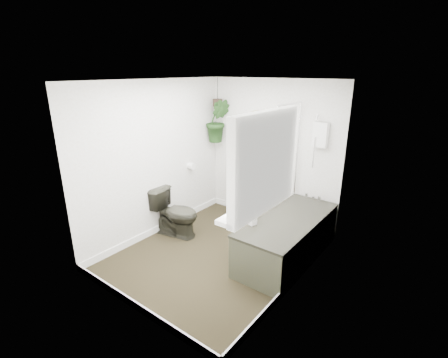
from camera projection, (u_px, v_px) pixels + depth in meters
The scene contains 22 objects.
floor at pixel (217, 254), 4.50m from camera, with size 2.30×2.80×0.02m, color black.
ceiling at pixel (216, 79), 3.75m from camera, with size 2.30×2.80×0.02m, color white.
wall_back at pixel (272, 153), 5.19m from camera, with size 2.30×0.02×2.30m, color white.
wall_front at pixel (124, 211), 3.06m from camera, with size 2.30×0.02×2.30m, color white.
wall_left at pixel (155, 160), 4.79m from camera, with size 0.02×2.80×2.30m, color white.
wall_right at pixel (302, 195), 3.46m from camera, with size 0.02×2.80×2.30m, color white.
skirting at pixel (217, 250), 4.48m from camera, with size 2.30×2.80×0.10m, color white.
bathtub at pixel (288, 238), 4.32m from camera, with size 0.72×1.72×0.58m, color black, non-canonical shape.
bath_screen at pixel (287, 155), 4.56m from camera, with size 0.04×0.72×1.40m, color silver, non-canonical shape.
shower_box at pixel (321, 135), 4.55m from camera, with size 0.20×0.10×0.35m, color white.
oval_mirror at pixel (256, 130), 5.21m from camera, with size 0.46×0.03×0.62m, color #BBB396.
wall_sconce at pixel (235, 133), 5.46m from camera, with size 0.04×0.04×0.22m, color black.
toilet_roll_holder at pixel (191, 166), 5.36m from camera, with size 0.11×0.11×0.11m, color white.
window_recess at pixel (265, 163), 2.81m from camera, with size 0.08×1.00×0.90m, color white.
window_sill at pixel (256, 206), 2.99m from camera, with size 0.18×1.00×0.04m, color white.
window_blinds at pixel (260, 162), 2.84m from camera, with size 0.01×0.86×0.76m, color white.
toilet at pixel (176, 212), 4.91m from camera, with size 0.41×0.71×0.73m, color black.
pedestal_sink at pixel (246, 191), 5.34m from camera, with size 0.60×0.51×1.02m, color black, non-canonical shape.
sill_plant at pixel (274, 183), 3.16m from camera, with size 0.21×0.18×0.23m, color black.
hanging_plant at pixel (218, 121), 5.48m from camera, with size 0.40×0.32×0.72m, color black.
soap_bottle at pixel (252, 217), 4.03m from camera, with size 0.09×0.09×0.20m, color black.
hanging_pot at pixel (218, 103), 5.38m from camera, with size 0.16×0.16×0.12m, color black.
Camera 1 is at (2.45, -3.07, 2.42)m, focal length 26.00 mm.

